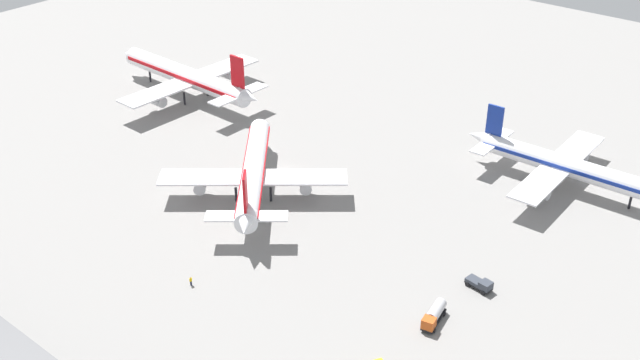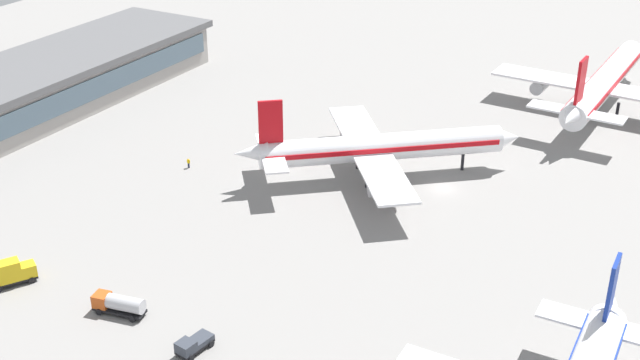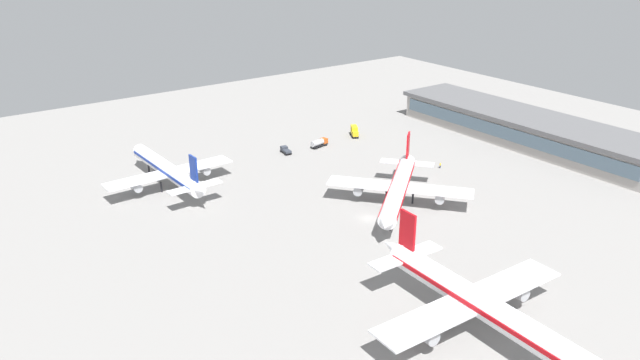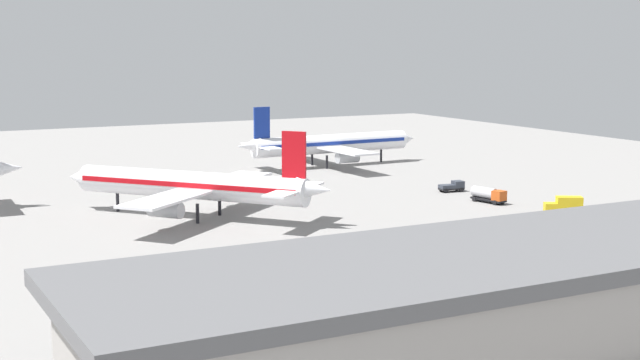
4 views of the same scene
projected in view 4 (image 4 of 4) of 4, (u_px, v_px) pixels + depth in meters
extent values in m
plane|color=gray|center=(165.00, 207.00, 144.86)|extent=(288.00, 288.00, 0.00)
cube|color=#9E9993|center=(574.00, 290.00, 82.28)|extent=(89.41, 21.28, 7.74)
cube|color=#4C6070|center=(498.00, 254.00, 91.60)|extent=(85.84, 0.30, 3.98)
cube|color=#59595B|center=(576.00, 243.00, 81.61)|extent=(92.99, 22.13, 1.33)
cone|color=white|center=(4.00, 168.00, 144.72)|extent=(5.89, 3.87, 3.70)
cylinder|color=white|center=(331.00, 144.00, 192.71)|extent=(36.71, 5.03, 4.03)
cone|color=white|center=(406.00, 139.00, 202.18)|extent=(4.13, 3.94, 3.83)
cone|color=white|center=(249.00, 146.00, 183.14)|extent=(5.12, 3.36, 3.22)
cube|color=navy|center=(331.00, 142.00, 192.66)|extent=(35.25, 5.07, 0.72)
cube|color=white|center=(324.00, 146.00, 191.88)|extent=(6.81, 34.93, 0.36)
cylinder|color=#A5A8AD|center=(302.00, 148.00, 200.48)|extent=(4.82, 2.35, 2.21)
cylinder|color=#A5A8AD|center=(347.00, 158.00, 183.71)|extent=(4.82, 2.35, 2.21)
cube|color=white|center=(262.00, 146.00, 184.64)|extent=(3.66, 14.00, 0.29)
cube|color=navy|center=(262.00, 123.00, 183.91)|extent=(3.53, 0.53, 6.44)
cylinder|color=black|center=(381.00, 156.00, 199.45)|extent=(0.48, 0.48, 2.82)
cylinder|color=black|center=(312.00, 159.00, 194.58)|extent=(0.48, 0.48, 2.82)
cylinder|color=black|center=(327.00, 162.00, 189.03)|extent=(0.48, 0.48, 2.82)
cylinder|color=white|center=(191.00, 185.00, 135.65)|extent=(27.49, 32.03, 4.19)
cone|color=white|center=(80.00, 177.00, 143.36)|extent=(5.74, 5.76, 3.98)
cone|color=white|center=(314.00, 189.00, 127.85)|extent=(5.92, 6.17, 3.35)
cube|color=red|center=(191.00, 183.00, 135.61)|extent=(26.58, 30.91, 0.75)
cube|color=white|center=(202.00, 189.00, 134.99)|extent=(31.77, 27.74, 0.38)
cylinder|color=#A5A8AD|center=(166.00, 210.00, 125.97)|extent=(4.93, 5.28, 2.30)
cylinder|color=#A5A8AD|center=(234.00, 188.00, 144.46)|extent=(4.93, 5.28, 2.30)
cube|color=white|center=(294.00, 189.00, 129.09)|extent=(13.33, 11.85, 0.30)
cube|color=red|center=(294.00, 155.00, 128.32)|extent=(2.68, 3.11, 6.70)
cylinder|color=black|center=(118.00, 202.00, 141.25)|extent=(0.50, 0.50, 2.93)
cylinder|color=black|center=(198.00, 214.00, 131.98)|extent=(0.50, 0.50, 2.93)
cylinder|color=black|center=(220.00, 206.00, 138.10)|extent=(0.50, 0.50, 2.93)
cube|color=black|center=(488.00, 199.00, 149.13)|extent=(3.09, 6.55, 0.30)
cube|color=#BF4C19|center=(499.00, 196.00, 147.26)|extent=(2.21, 2.14, 1.60)
cube|color=#3F596B|center=(503.00, 194.00, 146.59)|extent=(1.58, 0.39, 0.90)
cylinder|color=#B7B7BC|center=(484.00, 192.00, 149.67)|extent=(2.64, 4.76, 1.80)
cylinder|color=black|center=(502.00, 201.00, 148.06)|extent=(0.45, 0.84, 0.80)
cylinder|color=black|center=(495.00, 203.00, 146.87)|extent=(0.45, 0.84, 0.80)
cylinder|color=black|center=(482.00, 198.00, 151.44)|extent=(0.45, 0.84, 0.80)
cylinder|color=black|center=(474.00, 199.00, 150.26)|extent=(0.45, 0.84, 0.80)
cube|color=black|center=(451.00, 189.00, 160.04)|extent=(4.61, 2.47, 0.30)
cube|color=#333842|center=(458.00, 184.00, 160.37)|extent=(2.04, 2.12, 1.20)
cube|color=#3F596B|center=(462.00, 183.00, 160.61)|extent=(0.29, 1.59, 0.67)
cube|color=#333842|center=(447.00, 186.00, 159.67)|extent=(2.83, 2.23, 0.60)
cylinder|color=black|center=(456.00, 188.00, 161.47)|extent=(0.83, 0.40, 0.80)
cylinder|color=black|center=(462.00, 190.00, 159.71)|extent=(0.83, 0.40, 0.80)
cylinder|color=black|center=(441.00, 189.00, 160.42)|extent=(0.83, 0.40, 0.80)
cylinder|color=black|center=(446.00, 191.00, 158.66)|extent=(0.83, 0.40, 0.80)
cube|color=black|center=(563.00, 214.00, 136.15)|extent=(5.79, 4.48, 0.30)
cube|color=gold|center=(550.00, 208.00, 136.09)|extent=(2.52, 2.55, 1.60)
cube|color=#3F596B|center=(545.00, 206.00, 136.08)|extent=(0.88, 1.42, 0.90)
cube|color=gold|center=(569.00, 205.00, 135.89)|extent=(4.24, 3.57, 2.60)
cylinder|color=black|center=(551.00, 216.00, 135.32)|extent=(0.84, 0.67, 0.80)
cylinder|color=black|center=(548.00, 214.00, 137.20)|extent=(0.84, 0.67, 0.80)
cylinder|color=black|center=(577.00, 217.00, 135.14)|extent=(0.84, 0.67, 0.80)
cylinder|color=black|center=(574.00, 214.00, 137.02)|extent=(0.84, 0.67, 0.80)
cylinder|color=#1E2338|center=(355.00, 243.00, 117.53)|extent=(0.35, 0.35, 0.85)
cylinder|color=yellow|center=(355.00, 237.00, 117.42)|extent=(0.41, 0.41, 0.60)
sphere|color=tan|center=(355.00, 234.00, 117.36)|extent=(0.22, 0.22, 0.22)
cylinder|color=yellow|center=(354.00, 237.00, 117.62)|extent=(0.10, 0.10, 0.54)
cylinder|color=yellow|center=(356.00, 238.00, 117.22)|extent=(0.10, 0.10, 0.54)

